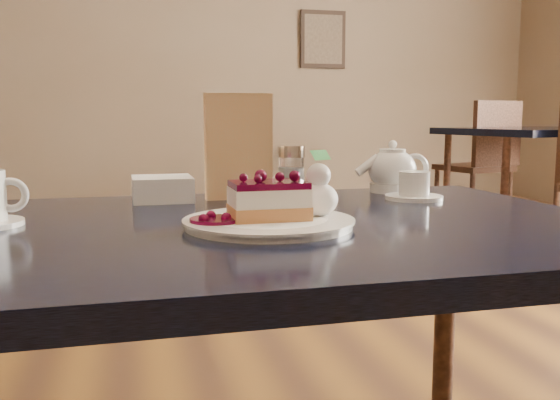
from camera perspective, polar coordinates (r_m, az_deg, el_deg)
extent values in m
cube|color=#8A735A|center=(6.01, -13.20, 13.60)|extent=(8.00, 0.02, 3.00)
cube|color=black|center=(6.29, 3.95, 14.44)|extent=(0.45, 0.03, 0.55)
cube|color=black|center=(0.97, -1.69, -3.11)|extent=(1.14, 0.77, 0.04)
cylinder|color=#552F1E|center=(1.54, 14.74, -12.87)|extent=(0.05, 0.05, 0.67)
cylinder|color=white|center=(0.92, -1.04, -2.14)|extent=(0.25, 0.25, 0.01)
cube|color=#E59151|center=(0.92, -1.04, -1.13)|extent=(0.11, 0.08, 0.02)
cube|color=white|center=(0.92, -1.05, 0.32)|extent=(0.11, 0.08, 0.03)
cube|color=#400322|center=(0.91, -1.05, 1.43)|extent=(0.11, 0.08, 0.01)
ellipsoid|color=white|center=(0.95, 3.52, 0.06)|extent=(0.06, 0.06, 0.05)
cylinder|color=#400322|center=(0.90, -5.92, -1.83)|extent=(0.08, 0.08, 0.01)
torus|color=white|center=(1.02, -23.41, 0.42)|extent=(0.05, 0.01, 0.05)
cylinder|color=white|center=(1.26, 12.14, 0.25)|extent=(0.11, 0.11, 0.01)
cylinder|color=white|center=(1.25, 12.18, 1.49)|extent=(0.06, 0.06, 0.05)
ellipsoid|color=white|center=(1.36, 10.21, 2.56)|extent=(0.10, 0.10, 0.09)
cylinder|color=white|center=(1.36, 10.26, 4.66)|extent=(0.06, 0.06, 0.01)
cylinder|color=white|center=(1.33, 7.39, 2.52)|extent=(0.06, 0.02, 0.05)
cube|color=beige|center=(1.23, -3.82, 4.89)|extent=(0.13, 0.03, 0.21)
cylinder|color=white|center=(1.27, 1.02, 2.15)|extent=(0.05, 0.05, 0.08)
cylinder|color=silver|center=(1.27, 1.03, 4.47)|extent=(0.06, 0.06, 0.02)
cube|color=white|center=(1.23, -10.71, 1.02)|extent=(0.11, 0.11, 0.05)
cube|color=black|center=(4.34, 22.44, 5.84)|extent=(1.22, 1.06, 0.04)
cylinder|color=#552F1E|center=(3.85, 19.79, -0.10)|extent=(0.05, 0.05, 0.75)
cylinder|color=#552F1E|center=(4.42, 14.98, 1.06)|extent=(0.05, 0.05, 0.75)
cylinder|color=#552F1E|center=(4.90, 24.05, 1.29)|extent=(0.05, 0.05, 0.75)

